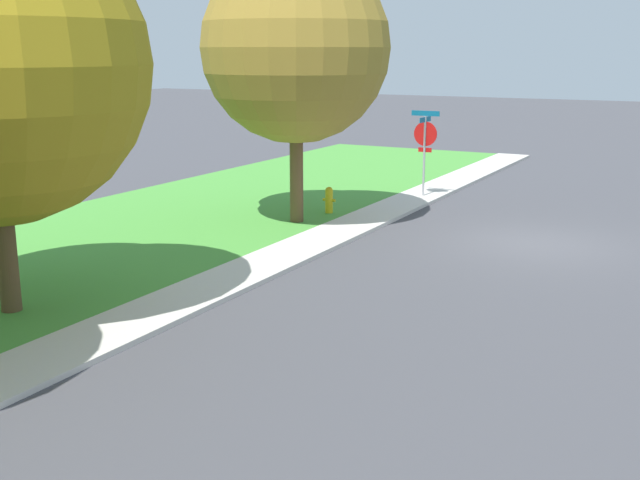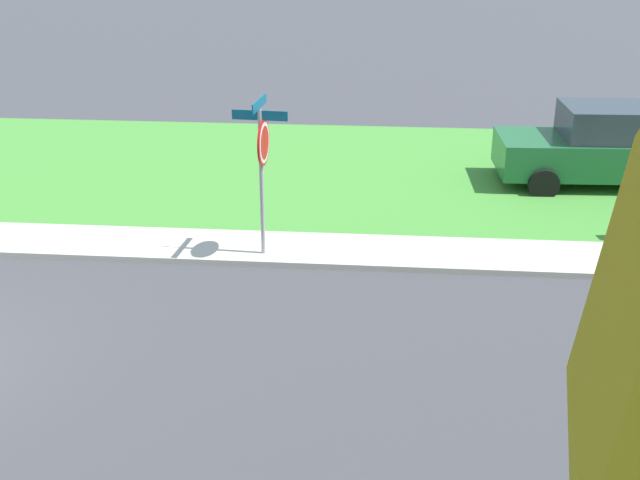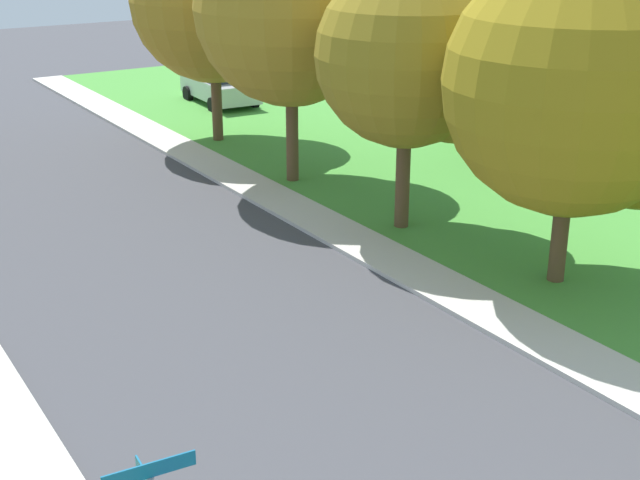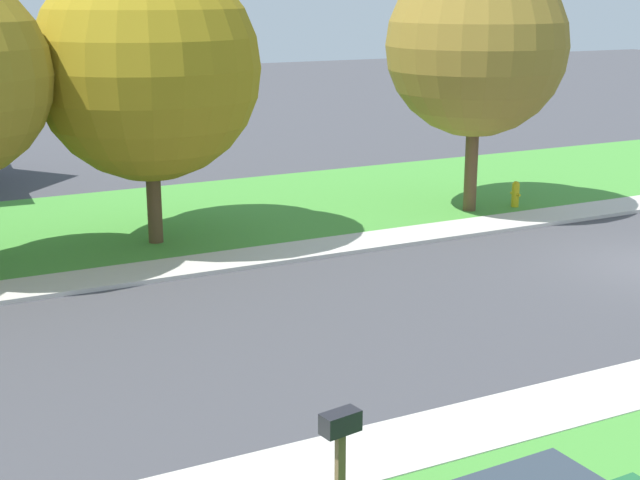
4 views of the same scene
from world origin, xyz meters
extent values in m
cube|color=beige|center=(4.70, 12.00, 0.05)|extent=(1.40, 56.00, 0.10)
cube|color=#479338|center=(9.40, 12.00, 0.04)|extent=(8.00, 56.00, 0.08)
cylinder|color=brown|center=(6.96, 9.75, 1.23)|extent=(0.36, 0.36, 2.47)
sphere|color=olive|center=(6.96, 9.75, 4.36)|extent=(5.39, 5.39, 5.39)
sphere|color=olive|center=(8.18, 8.94, 3.68)|extent=(3.78, 3.78, 3.78)
cylinder|color=brown|center=(6.22, 0.80, 1.47)|extent=(0.36, 0.36, 2.94)
sphere|color=olive|center=(6.22, 0.80, 4.66)|extent=(4.94, 4.94, 4.94)
sphere|color=olive|center=(7.33, 0.06, 4.05)|extent=(3.46, 3.46, 3.46)
cylinder|color=gold|center=(5.98, -0.63, 0.35)|extent=(0.22, 0.22, 0.70)
sphere|color=gold|center=(5.98, -0.63, 0.72)|extent=(0.22, 0.22, 0.22)
cylinder|color=gold|center=(5.84, -0.63, 0.45)|extent=(0.10, 0.08, 0.08)
cylinder|color=gold|center=(6.12, -0.63, 0.45)|extent=(0.10, 0.08, 0.08)
cube|color=brown|center=(-5.65, 11.31, 0.53)|extent=(0.10, 0.10, 1.05)
cube|color=black|center=(-5.65, 11.31, 1.18)|extent=(0.31, 0.51, 0.26)
camera|label=1|loc=(-4.21, 18.97, 4.59)|focal=44.35mm
camera|label=2|loc=(8.38, 6.61, 5.59)|focal=45.88mm
camera|label=3|loc=(-6.75, -2.20, 7.66)|focal=49.01mm
camera|label=4|loc=(-14.22, 15.93, 6.09)|focal=50.96mm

